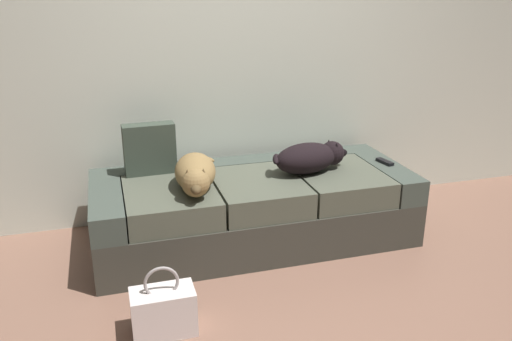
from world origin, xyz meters
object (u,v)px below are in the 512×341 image
at_px(throw_pillow, 150,149).
at_px(handbag, 163,311).
at_px(dog_tan, 195,173).
at_px(dog_dark, 311,157).
at_px(couch, 254,207).
at_px(tv_remote, 385,162).

relative_size(throw_pillow, handbag, 0.90).
height_order(dog_tan, dog_dark, dog_tan).
distance_m(couch, dog_dark, 0.52).
height_order(couch, throw_pillow, throw_pillow).
xyz_separation_m(couch, tv_remote, (0.96, -0.03, 0.25)).
bearing_deg(handbag, dog_tan, 66.83).
distance_m(dog_tan, tv_remote, 1.39).
xyz_separation_m(couch, throw_pillow, (-0.65, 0.24, 0.41)).
bearing_deg(throw_pillow, couch, -20.29).
bearing_deg(throw_pillow, dog_dark, -15.39).
bearing_deg(dog_dark, tv_remote, 1.27).
relative_size(couch, tv_remote, 14.19).
bearing_deg(couch, handbag, -130.02).
bearing_deg(handbag, couch, 49.98).
relative_size(dog_tan, throw_pillow, 1.78).
relative_size(tv_remote, handbag, 0.40).
bearing_deg(tv_remote, dog_tan, 173.99).
bearing_deg(dog_tan, handbag, -113.17).
relative_size(couch, dog_dark, 3.58).
bearing_deg(handbag, tv_remote, 26.29).
relative_size(couch, dog_tan, 3.51).
height_order(tv_remote, handbag, tv_remote).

